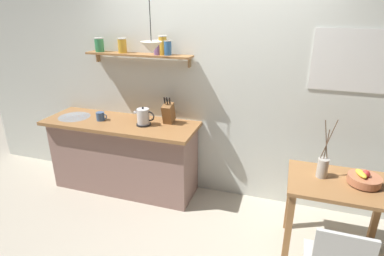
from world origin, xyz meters
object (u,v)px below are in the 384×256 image
(electric_kettle, at_px, (143,117))
(coffee_mug_by_sink, at_px, (101,116))
(twig_vase, at_px, (323,167))
(fruit_bowl, at_px, (364,179))
(pendant_lamp, at_px, (151,47))
(dining_table, at_px, (339,197))
(knife_block, at_px, (168,113))

(electric_kettle, xyz_separation_m, coffee_mug_by_sink, (-0.55, -0.01, -0.05))
(electric_kettle, bearing_deg, twig_vase, -10.42)
(fruit_bowl, xyz_separation_m, electric_kettle, (-2.21, 0.37, 0.18))
(fruit_bowl, xyz_separation_m, pendant_lamp, (-2.05, 0.33, 0.96))
(fruit_bowl, height_order, twig_vase, twig_vase)
(dining_table, height_order, twig_vase, twig_vase)
(twig_vase, relative_size, pendant_lamp, 0.98)
(electric_kettle, bearing_deg, pendant_lamp, -13.16)
(knife_block, bearing_deg, dining_table, -16.68)
(knife_block, distance_m, pendant_lamp, 0.77)
(fruit_bowl, bearing_deg, twig_vase, 175.84)
(dining_table, distance_m, pendant_lamp, 2.25)
(knife_block, xyz_separation_m, coffee_mug_by_sink, (-0.80, -0.16, -0.07))
(pendant_lamp, bearing_deg, dining_table, -10.75)
(twig_vase, bearing_deg, knife_block, 163.30)
(fruit_bowl, bearing_deg, electric_kettle, 170.50)
(coffee_mug_by_sink, distance_m, pendant_lamp, 1.09)
(pendant_lamp, bearing_deg, twig_vase, -10.17)
(pendant_lamp, bearing_deg, coffee_mug_by_sink, 178.24)
(coffee_mug_by_sink, relative_size, pendant_lamp, 0.25)
(twig_vase, xyz_separation_m, coffee_mug_by_sink, (-2.43, 0.33, 0.09))
(twig_vase, bearing_deg, pendant_lamp, 169.83)
(electric_kettle, bearing_deg, coffee_mug_by_sink, -178.47)
(knife_block, xyz_separation_m, pendant_lamp, (-0.09, -0.18, 0.75))
(dining_table, height_order, coffee_mug_by_sink, coffee_mug_by_sink)
(fruit_bowl, relative_size, knife_block, 0.84)
(knife_block, bearing_deg, electric_kettle, -149.44)
(knife_block, bearing_deg, twig_vase, -16.70)
(dining_table, bearing_deg, knife_block, 163.32)
(electric_kettle, bearing_deg, knife_block, 30.56)
(knife_block, bearing_deg, coffee_mug_by_sink, -168.69)
(dining_table, relative_size, knife_block, 2.80)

